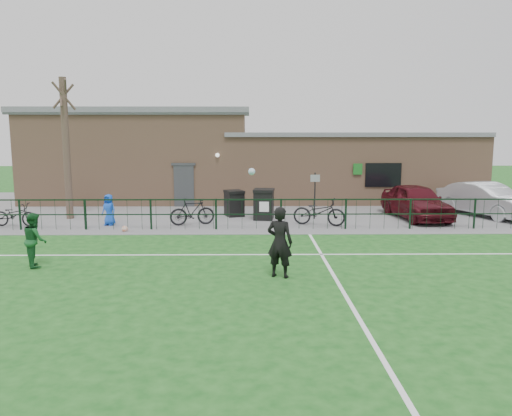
{
  "coord_description": "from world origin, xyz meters",
  "views": [
    {
      "loc": [
        -0.2,
        -10.91,
        3.72
      ],
      "look_at": [
        0.0,
        5.0,
        1.3
      ],
      "focal_mm": 35.0,
      "sensor_mm": 36.0,
      "label": 1
    }
  ],
  "objects_px": {
    "wheelie_bin_right": "(234,204)",
    "bicycle_c": "(15,215)",
    "car_silver": "(486,199)",
    "bicycle_d": "(192,212)",
    "spectator_child": "(109,210)",
    "outfield_player": "(35,240)",
    "sign_post": "(315,196)",
    "bare_tree": "(66,149)",
    "wheelie_bin_left": "(264,205)",
    "bicycle_e": "(319,212)",
    "car_maroon": "(416,201)",
    "ball_ground": "(125,229)"
  },
  "relations": [
    {
      "from": "wheelie_bin_right",
      "to": "bicycle_c",
      "type": "xyz_separation_m",
      "value": [
        -8.62,
        -2.34,
        -0.07
      ]
    },
    {
      "from": "car_silver",
      "to": "bicycle_d",
      "type": "height_order",
      "value": "car_silver"
    },
    {
      "from": "wheelie_bin_right",
      "to": "car_silver",
      "type": "xyz_separation_m",
      "value": [
        11.19,
        -0.15,
        0.21
      ]
    },
    {
      "from": "bicycle_d",
      "to": "spectator_child",
      "type": "bearing_deg",
      "value": 74.75
    },
    {
      "from": "outfield_player",
      "to": "sign_post",
      "type": "bearing_deg",
      "value": -78.87
    },
    {
      "from": "bare_tree",
      "to": "wheelie_bin_left",
      "type": "bearing_deg",
      "value": -2.02
    },
    {
      "from": "bicycle_d",
      "to": "bicycle_e",
      "type": "height_order",
      "value": "bicycle_e"
    },
    {
      "from": "car_silver",
      "to": "bicycle_e",
      "type": "bearing_deg",
      "value": 171.79
    },
    {
      "from": "bicycle_c",
      "to": "bicycle_d",
      "type": "height_order",
      "value": "bicycle_d"
    },
    {
      "from": "wheelie_bin_left",
      "to": "wheelie_bin_right",
      "type": "height_order",
      "value": "wheelie_bin_left"
    },
    {
      "from": "car_maroon",
      "to": "ball_ground",
      "type": "distance_m",
      "value": 12.21
    },
    {
      "from": "spectator_child",
      "to": "car_maroon",
      "type": "bearing_deg",
      "value": 28.84
    },
    {
      "from": "bicycle_c",
      "to": "ball_ground",
      "type": "distance_m",
      "value": 4.75
    },
    {
      "from": "car_maroon",
      "to": "outfield_player",
      "type": "xyz_separation_m",
      "value": [
        -13.17,
        -7.55,
        -0.01
      ]
    },
    {
      "from": "car_silver",
      "to": "bicycle_c",
      "type": "xyz_separation_m",
      "value": [
        -19.82,
        -2.19,
        -0.28
      ]
    },
    {
      "from": "wheelie_bin_right",
      "to": "bicycle_e",
      "type": "height_order",
      "value": "bicycle_e"
    },
    {
      "from": "spectator_child",
      "to": "ball_ground",
      "type": "bearing_deg",
      "value": -31.68
    },
    {
      "from": "bare_tree",
      "to": "car_maroon",
      "type": "height_order",
      "value": "bare_tree"
    },
    {
      "from": "wheelie_bin_left",
      "to": "bicycle_e",
      "type": "bearing_deg",
      "value": -26.37
    },
    {
      "from": "bicycle_c",
      "to": "outfield_player",
      "type": "bearing_deg",
      "value": -144.3
    },
    {
      "from": "bicycle_c",
      "to": "outfield_player",
      "type": "height_order",
      "value": "outfield_player"
    },
    {
      "from": "wheelie_bin_right",
      "to": "ball_ground",
      "type": "relative_size",
      "value": 4.42
    },
    {
      "from": "bare_tree",
      "to": "outfield_player",
      "type": "relative_size",
      "value": 3.95
    },
    {
      "from": "bicycle_c",
      "to": "wheelie_bin_right",
      "type": "bearing_deg",
      "value": -68.31
    },
    {
      "from": "bicycle_c",
      "to": "ball_ground",
      "type": "relative_size",
      "value": 7.32
    },
    {
      "from": "car_silver",
      "to": "wheelie_bin_left",
      "type": "bearing_deg",
      "value": 160.38
    },
    {
      "from": "car_maroon",
      "to": "spectator_child",
      "type": "height_order",
      "value": "car_maroon"
    },
    {
      "from": "outfield_player",
      "to": "ball_ground",
      "type": "relative_size",
      "value": 6.31
    },
    {
      "from": "bicycle_d",
      "to": "spectator_child",
      "type": "height_order",
      "value": "spectator_child"
    },
    {
      "from": "wheelie_bin_right",
      "to": "outfield_player",
      "type": "relative_size",
      "value": 0.7
    },
    {
      "from": "wheelie_bin_right",
      "to": "bicycle_d",
      "type": "bearing_deg",
      "value": -148.13
    },
    {
      "from": "ball_ground",
      "to": "car_silver",
      "type": "bearing_deg",
      "value": 12.25
    },
    {
      "from": "bare_tree",
      "to": "ball_ground",
      "type": "relative_size",
      "value": 24.92
    },
    {
      "from": "outfield_player",
      "to": "bare_tree",
      "type": "bearing_deg",
      "value": -16.31
    },
    {
      "from": "bicycle_d",
      "to": "bicycle_e",
      "type": "bearing_deg",
      "value": -106.81
    },
    {
      "from": "bare_tree",
      "to": "sign_post",
      "type": "height_order",
      "value": "bare_tree"
    },
    {
      "from": "car_silver",
      "to": "ball_ground",
      "type": "xyz_separation_m",
      "value": [
        -15.21,
        -3.3,
        -0.65
      ]
    },
    {
      "from": "wheelie_bin_left",
      "to": "ball_ground",
      "type": "distance_m",
      "value": 5.94
    },
    {
      "from": "wheelie_bin_right",
      "to": "bicycle_c",
      "type": "bearing_deg",
      "value": 174.09
    },
    {
      "from": "wheelie_bin_right",
      "to": "spectator_child",
      "type": "distance_m",
      "value": 5.41
    },
    {
      "from": "wheelie_bin_right",
      "to": "bicycle_c",
      "type": "height_order",
      "value": "wheelie_bin_right"
    },
    {
      "from": "ball_ground",
      "to": "bicycle_d",
      "type": "bearing_deg",
      "value": 28.63
    },
    {
      "from": "bare_tree",
      "to": "spectator_child",
      "type": "distance_m",
      "value": 3.57
    },
    {
      "from": "wheelie_bin_left",
      "to": "spectator_child",
      "type": "bearing_deg",
      "value": -161.08
    },
    {
      "from": "bicycle_e",
      "to": "outfield_player",
      "type": "height_order",
      "value": "outfield_player"
    },
    {
      "from": "spectator_child",
      "to": "outfield_player",
      "type": "height_order",
      "value": "outfield_player"
    },
    {
      "from": "outfield_player",
      "to": "spectator_child",
      "type": "bearing_deg",
      "value": -32.6
    },
    {
      "from": "car_silver",
      "to": "ball_ground",
      "type": "height_order",
      "value": "car_silver"
    },
    {
      "from": "car_silver",
      "to": "sign_post",
      "type": "bearing_deg",
      "value": 161.03
    },
    {
      "from": "bicycle_c",
      "to": "outfield_player",
      "type": "relative_size",
      "value": 1.16
    }
  ]
}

